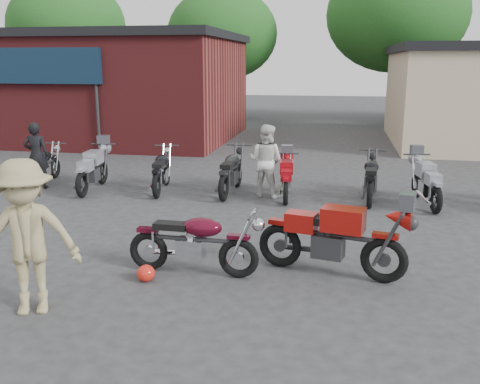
% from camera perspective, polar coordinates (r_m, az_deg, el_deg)
% --- Properties ---
extents(ground, '(90.00, 90.00, 0.00)m').
position_cam_1_polar(ground, '(8.00, -0.81, -9.30)').
color(ground, '#2E2E30').
extents(brick_building, '(12.00, 8.00, 4.00)m').
position_cam_1_polar(brick_building, '(23.68, -15.84, 10.47)').
color(brick_building, maroon).
rests_on(brick_building, ground).
extents(tree_0, '(6.56, 6.56, 8.20)m').
position_cam_1_polar(tree_0, '(33.07, -17.81, 14.76)').
color(tree_0, '#114217').
rests_on(tree_0, ground).
extents(tree_1, '(5.92, 5.92, 7.40)m').
position_cam_1_polar(tree_1, '(29.93, -1.86, 14.79)').
color(tree_1, '#114217').
rests_on(tree_1, ground).
extents(tree_2, '(7.04, 7.04, 8.80)m').
position_cam_1_polar(tree_2, '(29.35, 16.24, 15.67)').
color(tree_2, '#114217').
rests_on(tree_2, ground).
extents(vintage_motorcycle, '(1.97, 0.71, 1.13)m').
position_cam_1_polar(vintage_motorcycle, '(8.02, -4.82, -4.95)').
color(vintage_motorcycle, '#4A0919').
rests_on(vintage_motorcycle, ground).
extents(sportbike, '(2.29, 1.19, 1.27)m').
position_cam_1_polar(sportbike, '(8.06, 9.98, -4.50)').
color(sportbike, '#A9120E').
rests_on(sportbike, ground).
extents(helmet, '(0.34, 0.34, 0.25)m').
position_cam_1_polar(helmet, '(8.01, -10.02, -8.52)').
color(helmet, red).
rests_on(helmet, ground).
extents(person_dark, '(0.67, 0.50, 1.68)m').
position_cam_1_polar(person_dark, '(14.39, -20.88, 3.67)').
color(person_dark, black).
rests_on(person_dark, ground).
extents(person_light, '(0.98, 0.85, 1.72)m').
position_cam_1_polar(person_light, '(12.62, 2.76, 3.34)').
color(person_light, silver).
rests_on(person_light, ground).
extents(person_tan, '(1.47, 1.16, 1.99)m').
position_cam_1_polar(person_tan, '(7.18, -21.80, -4.55)').
color(person_tan, tan).
rests_on(person_tan, ground).
extents(row_bike_0, '(0.78, 1.88, 1.06)m').
position_cam_1_polar(row_bike_0, '(14.97, -20.21, 2.88)').
color(row_bike_0, black).
rests_on(row_bike_0, ground).
extents(row_bike_1, '(0.87, 2.07, 1.16)m').
position_cam_1_polar(row_bike_1, '(13.77, -15.45, 2.56)').
color(row_bike_1, '#9797A4').
rests_on(row_bike_1, ground).
extents(row_bike_2, '(0.95, 2.04, 1.14)m').
position_cam_1_polar(row_bike_2, '(13.32, -8.37, 2.49)').
color(row_bike_2, black).
rests_on(row_bike_2, ground).
extents(row_bike_3, '(0.73, 2.07, 1.19)m').
position_cam_1_polar(row_bike_3, '(12.93, -0.94, 2.42)').
color(row_bike_3, '#232326').
rests_on(row_bike_3, ground).
extents(row_bike_4, '(0.76, 1.85, 1.04)m').
position_cam_1_polar(row_bike_4, '(12.57, 4.96, 1.70)').
color(row_bike_4, '#A70D17').
rests_on(row_bike_4, ground).
extents(row_bike_5, '(0.79, 2.05, 1.17)m').
position_cam_1_polar(row_bike_5, '(12.66, 13.80, 1.73)').
color(row_bike_5, black).
rests_on(row_bike_5, ground).
extents(row_bike_6, '(0.92, 2.02, 1.13)m').
position_cam_1_polar(row_bike_6, '(12.59, 19.26, 1.19)').
color(row_bike_6, '#9494A1').
rests_on(row_bike_6, ground).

